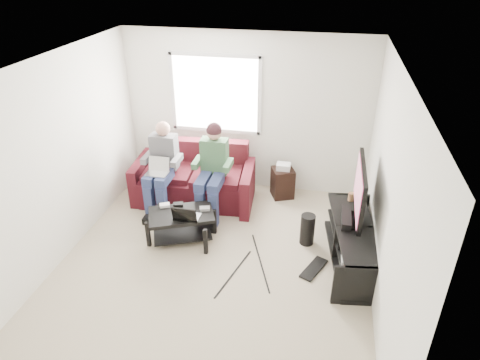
% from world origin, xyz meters
% --- Properties ---
extents(floor, '(4.50, 4.50, 0.00)m').
position_xyz_m(floor, '(0.00, 0.00, 0.00)').
color(floor, '#B6AB8E').
rests_on(floor, ground).
extents(ceiling, '(4.50, 4.50, 0.00)m').
position_xyz_m(ceiling, '(0.00, 0.00, 2.60)').
color(ceiling, white).
rests_on(ceiling, wall_back).
extents(wall_back, '(4.50, 0.00, 4.50)m').
position_xyz_m(wall_back, '(0.00, 2.25, 1.30)').
color(wall_back, silver).
rests_on(wall_back, floor).
extents(wall_front, '(4.50, 0.00, 4.50)m').
position_xyz_m(wall_front, '(0.00, -2.25, 1.30)').
color(wall_front, silver).
rests_on(wall_front, floor).
extents(wall_left, '(0.00, 4.50, 4.50)m').
position_xyz_m(wall_left, '(-2.00, 0.00, 1.30)').
color(wall_left, silver).
rests_on(wall_left, floor).
extents(wall_right, '(0.00, 4.50, 4.50)m').
position_xyz_m(wall_right, '(2.00, 0.00, 1.30)').
color(wall_right, silver).
rests_on(wall_right, floor).
extents(window, '(1.48, 0.04, 1.28)m').
position_xyz_m(window, '(-0.50, 2.23, 1.60)').
color(window, white).
rests_on(window, wall_back).
extents(sofa, '(2.00, 1.04, 0.91)m').
position_xyz_m(sofa, '(-0.72, 1.61, 0.33)').
color(sofa, '#401017').
rests_on(sofa, floor).
extents(person_left, '(0.40, 0.71, 1.38)m').
position_xyz_m(person_left, '(-1.12, 1.25, 0.76)').
color(person_left, navy).
rests_on(person_left, sofa).
extents(person_right, '(0.40, 0.71, 1.42)m').
position_xyz_m(person_right, '(-0.32, 1.27, 0.82)').
color(person_right, navy).
rests_on(person_right, sofa).
extents(laptop_silver, '(0.32, 0.22, 0.24)m').
position_xyz_m(laptop_silver, '(-1.12, 1.08, 0.75)').
color(laptop_silver, silver).
rests_on(laptop_silver, person_left).
extents(coffee_table, '(1.02, 0.84, 0.44)m').
position_xyz_m(coffee_table, '(-0.57, 0.47, 0.32)').
color(coffee_table, black).
rests_on(coffee_table, floor).
extents(laptop_black, '(0.41, 0.37, 0.24)m').
position_xyz_m(laptop_black, '(-0.45, 0.39, 0.56)').
color(laptop_black, black).
rests_on(laptop_black, coffee_table).
extents(controller_a, '(0.16, 0.14, 0.04)m').
position_xyz_m(controller_a, '(-0.85, 0.59, 0.46)').
color(controller_a, silver).
rests_on(controller_a, coffee_table).
extents(controller_b, '(0.16, 0.13, 0.04)m').
position_xyz_m(controller_b, '(-0.67, 0.65, 0.46)').
color(controller_b, black).
rests_on(controller_b, coffee_table).
extents(controller_c, '(0.16, 0.13, 0.04)m').
position_xyz_m(controller_c, '(-0.27, 0.62, 0.46)').
color(controller_c, gray).
rests_on(controller_c, coffee_table).
extents(tv_stand, '(0.72, 1.73, 0.55)m').
position_xyz_m(tv_stand, '(1.77, 0.48, 0.25)').
color(tv_stand, black).
rests_on(tv_stand, floor).
extents(tv, '(0.12, 1.10, 0.81)m').
position_xyz_m(tv, '(1.77, 0.58, 1.01)').
color(tv, black).
rests_on(tv, tv_stand).
extents(soundbar, '(0.12, 0.50, 0.10)m').
position_xyz_m(soundbar, '(1.65, 0.58, 0.60)').
color(soundbar, black).
rests_on(soundbar, tv_stand).
extents(drink_cup, '(0.08, 0.08, 0.12)m').
position_xyz_m(drink_cup, '(1.72, 1.11, 0.61)').
color(drink_cup, '#A77048').
rests_on(drink_cup, tv_stand).
extents(console_white, '(0.30, 0.22, 0.06)m').
position_xyz_m(console_white, '(1.77, 0.08, 0.32)').
color(console_white, silver).
rests_on(console_white, tv_stand).
extents(console_grey, '(0.34, 0.26, 0.08)m').
position_xyz_m(console_grey, '(1.77, 0.78, 0.33)').
color(console_grey, gray).
rests_on(console_grey, tv_stand).
extents(console_black, '(0.38, 0.30, 0.07)m').
position_xyz_m(console_black, '(1.77, 0.43, 0.33)').
color(console_black, black).
rests_on(console_black, tv_stand).
extents(subwoofer, '(0.20, 0.20, 0.45)m').
position_xyz_m(subwoofer, '(1.17, 0.75, 0.23)').
color(subwoofer, black).
rests_on(subwoofer, floor).
extents(keyboard_floor, '(0.36, 0.52, 0.03)m').
position_xyz_m(keyboard_floor, '(1.30, 0.19, 0.01)').
color(keyboard_floor, black).
rests_on(keyboard_floor, floor).
extents(end_table, '(0.33, 0.33, 0.60)m').
position_xyz_m(end_table, '(0.68, 1.97, 0.27)').
color(end_table, black).
rests_on(end_table, floor).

